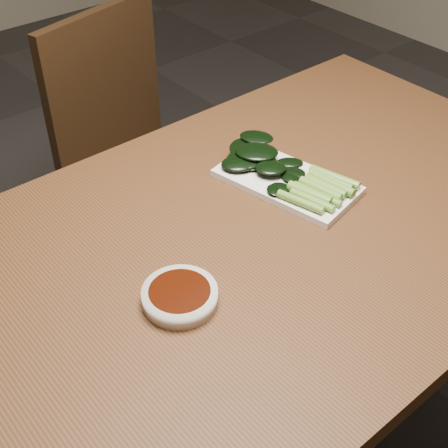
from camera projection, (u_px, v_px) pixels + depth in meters
table at (249, 263)px, 1.15m from camera, size 1.40×0.80×0.75m
chair_far at (140, 159)px, 1.77m from camera, size 0.48×0.48×0.89m
sauce_bowl at (180, 296)px, 0.97m from camera, size 0.12×0.12×0.03m
serving_plate at (287, 182)px, 1.22m from camera, size 0.19×0.29×0.01m
gai_lan at (277, 168)px, 1.22m from camera, size 0.18×0.31×0.03m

